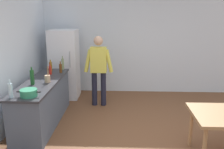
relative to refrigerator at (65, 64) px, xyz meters
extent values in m
plane|color=brown|center=(1.90, -2.40, -0.90)|extent=(14.00, 14.00, 0.00)
cube|color=silver|center=(1.90, 0.60, 0.45)|extent=(6.40, 0.12, 2.70)
cube|color=#4C5666|center=(-0.10, -1.60, -0.47)|extent=(0.60, 2.12, 0.86)
cube|color=#2D2D33|center=(-0.10, -1.60, -0.02)|extent=(0.64, 2.20, 0.04)
cube|color=white|center=(0.00, 0.00, 0.00)|extent=(0.70, 0.64, 1.80)
cylinder|color=#B2B2B7|center=(0.22, -0.34, 0.20)|extent=(0.02, 0.02, 0.40)
cylinder|color=#1E1E2D|center=(0.84, -0.55, -0.48)|extent=(0.13, 0.13, 0.84)
cylinder|color=#1E1E2D|center=(1.06, -0.55, -0.48)|extent=(0.13, 0.13, 0.84)
cube|color=#D8CC4C|center=(0.95, -0.55, 0.24)|extent=(0.38, 0.22, 0.60)
sphere|color=tan|center=(0.95, -0.55, 0.69)|extent=(0.22, 0.22, 0.22)
cylinder|color=#D8CC4C|center=(0.70, -0.59, 0.22)|extent=(0.20, 0.09, 0.55)
cylinder|color=#D8CC4C|center=(1.20, -0.59, 0.22)|extent=(0.20, 0.09, 0.55)
cylinder|color=#9E754C|center=(2.70, -3.05, -0.55)|extent=(0.06, 0.06, 0.70)
cylinder|color=#9E754C|center=(2.70, -2.35, -0.55)|extent=(0.06, 0.06, 0.70)
cylinder|color=#2D845B|center=(-0.02, -2.47, 0.06)|extent=(0.28, 0.28, 0.12)
cube|color=black|center=(-0.19, -2.47, 0.08)|extent=(0.06, 0.03, 0.02)
cube|color=black|center=(0.15, -2.47, 0.08)|extent=(0.06, 0.03, 0.02)
cylinder|color=tan|center=(0.04, -1.65, 0.07)|extent=(0.11, 0.11, 0.14)
cylinder|color=olive|center=(0.06, -1.64, 0.21)|extent=(0.02, 0.05, 0.22)
cylinder|color=olive|center=(0.06, -1.65, 0.21)|extent=(0.02, 0.04, 0.22)
cylinder|color=gray|center=(0.10, -0.58, 0.13)|extent=(0.06, 0.06, 0.26)
cylinder|color=gray|center=(0.10, -0.58, 0.29)|extent=(0.02, 0.02, 0.06)
cylinder|color=#996619|center=(-0.14, -0.78, 0.11)|extent=(0.06, 0.06, 0.22)
cylinder|color=#996619|center=(-0.14, -0.78, 0.25)|extent=(0.03, 0.03, 0.06)
cylinder|color=#1E5123|center=(-0.20, -1.80, 0.14)|extent=(0.08, 0.08, 0.28)
cylinder|color=#1E5123|center=(-0.20, -1.80, 0.31)|extent=(0.03, 0.03, 0.06)
cylinder|color=#B22319|center=(-0.08, -1.03, 0.09)|extent=(0.06, 0.06, 0.18)
cylinder|color=#B22319|center=(-0.08, -1.03, 0.21)|extent=(0.02, 0.02, 0.06)
cylinder|color=#5B3314|center=(0.12, -0.88, 0.10)|extent=(0.06, 0.06, 0.20)
cylinder|color=#5B3314|center=(0.12, -0.88, 0.23)|extent=(0.02, 0.02, 0.06)
cylinder|color=silver|center=(-0.29, -2.55, 0.12)|extent=(0.07, 0.07, 0.24)
cylinder|color=silver|center=(-0.29, -2.55, 0.27)|extent=(0.03, 0.03, 0.06)
camera|label=1|loc=(1.51, -6.23, 1.38)|focal=39.31mm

